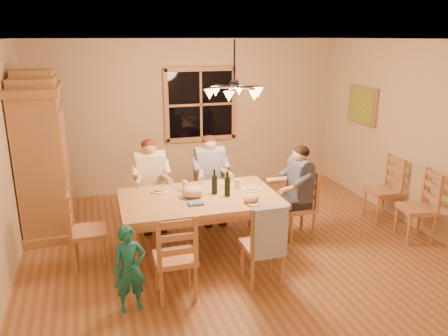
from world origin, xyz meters
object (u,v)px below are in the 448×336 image
object	(u,v)px
adult_plaid_man	(210,168)
chair_spare_front	(415,219)
chair_spare_back	(381,200)
chair_near_right	(262,257)
adult_woman	(150,173)
chair_far_left	(152,207)
wine_bottle_a	(214,182)
chair_end_left	(89,243)
wine_bottle_b	(227,184)
adult_slate_man	(299,181)
chandelier	(234,91)
chair_far_right	(210,201)
chair_near_left	(175,270)
child	(130,269)
armoire	(44,159)
chair_end_right	(297,217)
dining_table	(200,203)

from	to	relation	value
adult_plaid_man	chair_spare_front	distance (m)	2.99
chair_spare_front	chair_spare_back	distance (m)	0.74
chair_near_right	adult_woman	world-z (taller)	adult_woman
chair_far_left	wine_bottle_a	distance (m)	1.31
chair_end_left	chair_spare_back	bearing A→B (deg)	92.95
wine_bottle_a	wine_bottle_b	size ratio (longest dim) A/B	1.00
chair_end_left	chair_near_right	bearing A→B (deg)	63.43
adult_woman	adult_slate_man	size ratio (longest dim) A/B	1.00
chandelier	adult_woman	world-z (taller)	chandelier
chair_far_right	chair_spare_front	size ratio (longest dim) A/B	1.00
chair_near_left	wine_bottle_b	world-z (taller)	wine_bottle_b
chair_far_right	adult_slate_man	xyz separation A→B (m)	(0.99, -0.97, 0.54)
chair_far_right	chair_spare_front	world-z (taller)	same
child	chair_near_right	bearing A→B (deg)	-2.85
armoire	chair_end_right	size ratio (longest dim) A/B	2.32
chair_far_right	adult_plaid_man	bearing A→B (deg)	-81.99
wine_bottle_a	chair_spare_back	xyz separation A→B (m)	(2.72, 0.14, -0.62)
chair_near_right	chair_spare_front	world-z (taller)	same
chandelier	chair_end_right	xyz separation A→B (m)	(0.91, -0.09, -1.77)
adult_woman	chair_far_left	bearing A→B (deg)	90.89
chandelier	wine_bottle_b	size ratio (longest dim) A/B	2.33
armoire	wine_bottle_a	distance (m)	2.54
chair_near_right	adult_slate_man	size ratio (longest dim) A/B	1.13
child	chair_spare_front	bearing A→B (deg)	0.51
chair_end_left	wine_bottle_a	xyz separation A→B (m)	(1.61, 0.02, 0.62)
chair_far_right	chair_near_right	xyz separation A→B (m)	(0.08, -1.90, 0.00)
chair_near_right	adult_plaid_man	distance (m)	1.98
chair_far_right	adult_woman	xyz separation A→B (m)	(-0.89, 0.01, 0.54)
chandelier	chair_end_left	size ratio (longest dim) A/B	0.78
chandelier	chair_near_right	size ratio (longest dim) A/B	0.78
adult_woman	wine_bottle_a	xyz separation A→B (m)	(0.70, -0.92, 0.08)
chair_near_left	chair_end_right	size ratio (longest dim) A/B	1.00
dining_table	chair_spare_front	distance (m)	3.01
chair_near_right	wine_bottle_a	distance (m)	1.21
chair_far_left	chair_near_left	size ratio (longest dim) A/B	1.00
chair_far_right	adult_slate_man	size ratio (longest dim) A/B	1.13
chair_near_left	adult_woman	bearing A→B (deg)	90.00
chair_near_left	child	world-z (taller)	chair_near_left
chair_end_left	chair_spare_back	distance (m)	4.33
chair_near_left	chair_end_left	size ratio (longest dim) A/B	1.00
chair_far_left	chair_end_right	size ratio (longest dim) A/B	1.00
chair_far_left	chair_near_left	bearing A→B (deg)	90.00
chair_end_left	wine_bottle_b	world-z (taller)	wine_bottle_b
adult_woman	adult_plaid_man	bearing A→B (deg)	180.00
chair_near_left	adult_woman	size ratio (longest dim) A/B	1.13
chair_end_right	chair_spare_front	distance (m)	1.63
chair_far_right	dining_table	bearing A→B (deg)	67.62
chair_near_right	chair_spare_front	size ratio (longest dim) A/B	1.00
adult_plaid_man	chair_end_left	bearing A→B (deg)	27.98
chair_spare_front	child	bearing A→B (deg)	109.11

